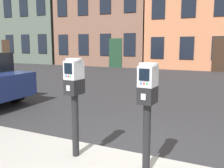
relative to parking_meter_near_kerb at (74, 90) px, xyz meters
name	(u,v)px	position (x,y,z in m)	size (l,w,h in m)	color
ground_plane	(131,168)	(0.71, 0.24, -1.05)	(160.00, 160.00, 0.00)	#28282B
parking_meter_near_kerb	(74,90)	(0.00, 0.00, 0.00)	(0.23, 0.26, 1.32)	black
parking_meter_twin_adjacent	(148,98)	(0.99, 0.00, -0.02)	(0.23, 0.26, 1.29)	black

